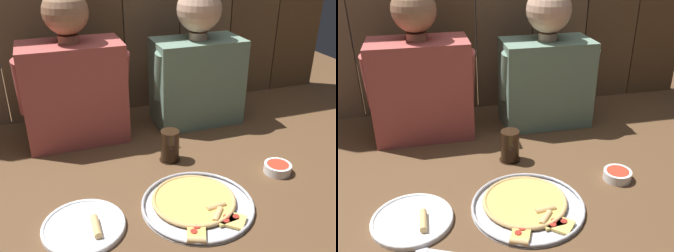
% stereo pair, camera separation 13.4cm
% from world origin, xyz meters
% --- Properties ---
extents(ground_plane, '(3.20, 3.20, 0.00)m').
position_xyz_m(ground_plane, '(0.00, 0.00, 0.00)').
color(ground_plane, brown).
extents(pizza_tray, '(0.36, 0.36, 0.03)m').
position_xyz_m(pizza_tray, '(0.02, -0.13, 0.01)').
color(pizza_tray, '#B2B2B7').
rests_on(pizza_tray, ground).
extents(dinner_plate, '(0.25, 0.25, 0.03)m').
position_xyz_m(dinner_plate, '(-0.33, -0.12, 0.01)').
color(dinner_plate, white).
rests_on(dinner_plate, ground).
extents(drinking_glass, '(0.08, 0.08, 0.12)m').
position_xyz_m(drinking_glass, '(0.04, 0.16, 0.06)').
color(drinking_glass, black).
rests_on(drinking_glass, ground).
extents(dipping_bowl, '(0.10, 0.10, 0.03)m').
position_xyz_m(dipping_bowl, '(0.38, -0.05, 0.02)').
color(dipping_bowl, white).
rests_on(dipping_bowl, ground).
extents(diner_left, '(0.44, 0.23, 0.62)m').
position_xyz_m(diner_left, '(-0.27, 0.46, 0.27)').
color(diner_left, '#AD4C47').
rests_on(diner_left, ground).
extents(diner_right, '(0.42, 0.22, 0.61)m').
position_xyz_m(diner_right, '(0.27, 0.46, 0.28)').
color(diner_right, slate).
rests_on(diner_right, ground).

